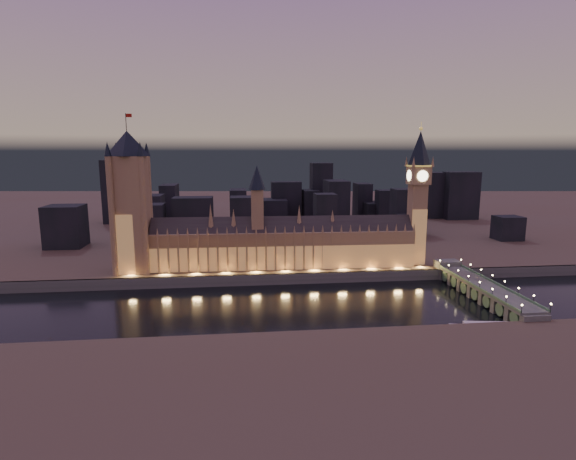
{
  "coord_description": "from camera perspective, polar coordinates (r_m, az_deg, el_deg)",
  "views": [
    {
      "loc": [
        -31.14,
        -275.32,
        96.74
      ],
      "look_at": [
        5.0,
        55.0,
        38.0
      ],
      "focal_mm": 28.0,
      "sensor_mm": 36.0,
      "label": 1
    }
  ],
  "objects": [
    {
      "name": "westminster_bridge",
      "position": [
        327.59,
        23.2,
        -6.89
      ],
      "size": [
        17.78,
        113.0,
        15.9
      ],
      "color": "#434E47",
      "rests_on": "ground"
    },
    {
      "name": "city_backdrop",
      "position": [
        531.1,
        1.16,
        2.92
      ],
      "size": [
        488.27,
        215.63,
        77.63
      ],
      "color": "black",
      "rests_on": "north_bank"
    },
    {
      "name": "river_boat",
      "position": [
        272.23,
        24.12,
        -11.35
      ],
      "size": [
        49.76,
        18.36,
        4.5
      ],
      "color": "#434E47",
      "rests_on": "ground"
    },
    {
      "name": "north_bank",
      "position": [
        801.32,
        -3.98,
        3.35
      ],
      "size": [
        2000.0,
        960.0,
        8.0
      ],
      "primitive_type": "cube",
      "color": "brown",
      "rests_on": "ground"
    },
    {
      "name": "ground_plane",
      "position": [
        293.48,
        0.2,
        -9.22
      ],
      "size": [
        2000.0,
        2000.0,
        0.0
      ],
      "primitive_type": "plane",
      "color": "black",
      "rests_on": "ground"
    },
    {
      "name": "victoria_tower",
      "position": [
        347.8,
        -19.37,
        4.21
      ],
      "size": [
        31.68,
        31.68,
        114.96
      ],
      "color": "#947353",
      "rests_on": "north_bank"
    },
    {
      "name": "palace_of_westminster",
      "position": [
        345.87,
        -0.7,
        -1.72
      ],
      "size": [
        202.0,
        24.91,
        78.0
      ],
      "color": "#947353",
      "rests_on": "north_bank"
    },
    {
      "name": "elizabeth_tower",
      "position": [
        365.83,
        16.2,
        5.37
      ],
      "size": [
        18.0,
        18.0,
        110.4
      ],
      "color": "#947353",
      "rests_on": "north_bank"
    },
    {
      "name": "embankment_wall",
      "position": [
        331.11,
        -0.6,
        -6.24
      ],
      "size": [
        2000.0,
        2.5,
        8.0
      ],
      "primitive_type": "cube",
      "color": "#434E47",
      "rests_on": "ground"
    }
  ]
}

